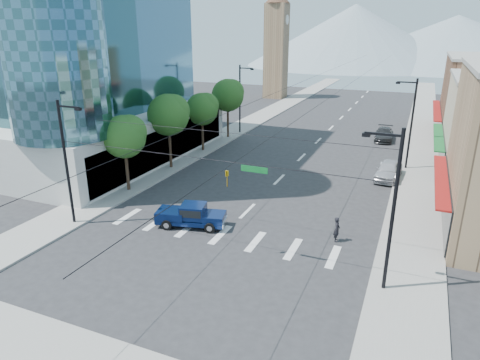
% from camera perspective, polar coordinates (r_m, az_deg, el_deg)
% --- Properties ---
extents(ground, '(160.00, 160.00, 0.00)m').
position_cam_1_polar(ground, '(28.50, -3.57, -8.63)').
color(ground, '#28282B').
rests_on(ground, ground).
extents(sidewalk_left, '(4.00, 120.00, 0.15)m').
position_cam_1_polar(sidewalk_left, '(67.97, 2.36, 8.22)').
color(sidewalk_left, gray).
rests_on(sidewalk_left, ground).
extents(sidewalk_right, '(4.00, 120.00, 0.15)m').
position_cam_1_polar(sidewalk_right, '(63.82, 23.07, 5.92)').
color(sidewalk_right, gray).
rests_on(sidewalk_right, ground).
extents(office_tower, '(29.50, 27.00, 30.00)m').
position_cam_1_polar(office_tower, '(52.27, -24.58, 19.04)').
color(office_tower, '#B7B7B2').
rests_on(office_tower, ground).
extents(clock_tower, '(4.80, 4.80, 20.40)m').
position_cam_1_polar(clock_tower, '(88.93, 4.87, 17.71)').
color(clock_tower, '#8C6B4C').
rests_on(clock_tower, ground).
extents(mountain_left, '(80.00, 80.00, 22.00)m').
position_cam_1_polar(mountain_left, '(174.42, 14.98, 18.17)').
color(mountain_left, gray).
rests_on(mountain_left, ground).
extents(mountain_right, '(90.00, 90.00, 18.00)m').
position_cam_1_polar(mountain_right, '(182.66, 26.76, 16.22)').
color(mountain_right, gray).
rests_on(mountain_right, ground).
extents(tree_near, '(3.65, 3.64, 6.71)m').
position_cam_1_polar(tree_near, '(37.25, -14.98, 5.78)').
color(tree_near, black).
rests_on(tree_near, ground).
extents(tree_midnear, '(4.09, 4.09, 7.52)m').
position_cam_1_polar(tree_midnear, '(42.73, -9.33, 8.73)').
color(tree_midnear, black).
rests_on(tree_midnear, ground).
extents(tree_midfar, '(3.65, 3.64, 6.71)m').
position_cam_1_polar(tree_midfar, '(48.80, -4.92, 9.53)').
color(tree_midfar, black).
rests_on(tree_midfar, ground).
extents(tree_far, '(4.09, 4.09, 7.52)m').
position_cam_1_polar(tree_far, '(54.92, -1.49, 11.35)').
color(tree_far, black).
rests_on(tree_far, ground).
extents(signal_rig, '(21.80, 0.20, 9.00)m').
position_cam_1_polar(signal_rig, '(25.71, -4.39, -0.53)').
color(signal_rig, black).
rests_on(signal_rig, ground).
extents(lamp_pole_nw, '(2.00, 0.25, 9.00)m').
position_cam_1_polar(lamp_pole_nw, '(57.48, 0.11, 11.07)').
color(lamp_pole_nw, black).
rests_on(lamp_pole_nw, ground).
extents(lamp_pole_ne, '(2.00, 0.25, 9.00)m').
position_cam_1_polar(lamp_pole_ne, '(45.22, 21.78, 7.34)').
color(lamp_pole_ne, black).
rests_on(lamp_pole_ne, ground).
extents(pickup_truck, '(5.25, 2.89, 1.69)m').
position_cam_1_polar(pickup_truck, '(30.82, -6.59, -4.65)').
color(pickup_truck, '#081740').
rests_on(pickup_truck, ground).
extents(pedestrian, '(0.48, 0.67, 1.72)m').
position_cam_1_polar(pedestrian, '(29.28, 12.79, -6.43)').
color(pedestrian, black).
rests_on(pedestrian, ground).
extents(parked_car_near, '(2.52, 5.24, 1.72)m').
position_cam_1_polar(parked_car_near, '(42.51, 19.19, 1.23)').
color(parked_car_near, silver).
rests_on(parked_car_near, ground).
extents(parked_car_mid, '(1.93, 4.46, 1.43)m').
position_cam_1_polar(parked_car_mid, '(42.46, 19.16, 1.00)').
color(parked_car_mid, silver).
rests_on(parked_car_mid, ground).
extents(parked_car_far, '(2.40, 5.43, 1.55)m').
position_cam_1_polar(parked_car_far, '(57.39, 18.66, 5.79)').
color(parked_car_far, '#2D2D2F').
rests_on(parked_car_far, ground).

